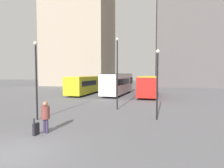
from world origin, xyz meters
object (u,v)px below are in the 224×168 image
(suitcase, at_px, (36,129))
(lamp_post_1, at_px, (117,68))
(bus_0, at_px, (85,85))
(traveler, at_px, (45,114))
(lamp_post_2, at_px, (157,78))
(lamp_post_0, at_px, (36,74))
(bus_2, at_px, (148,85))
(bus_1, at_px, (118,83))

(suitcase, height_order, lamp_post_1, lamp_post_1)
(bus_0, height_order, suitcase, bus_0)
(bus_0, relative_size, traveler, 5.23)
(lamp_post_1, xyz_separation_m, lamp_post_2, (3.47, -2.94, -0.81))
(lamp_post_2, bearing_deg, lamp_post_0, -166.93)
(traveler, xyz_separation_m, suitcase, (-0.32, -0.41, -0.72))
(bus_2, xyz_separation_m, lamp_post_0, (-7.48, -15.67, 1.69))
(lamp_post_1, bearing_deg, traveler, -109.91)
(traveler, xyz_separation_m, lamp_post_2, (6.08, 4.29, 1.93))
(bus_1, height_order, lamp_post_0, lamp_post_0)
(bus_1, bearing_deg, lamp_post_1, -163.60)
(suitcase, height_order, lamp_post_0, lamp_post_0)
(lamp_post_1, bearing_deg, lamp_post_0, -134.95)
(traveler, bearing_deg, bus_1, 6.96)
(traveler, relative_size, lamp_post_2, 0.35)
(bus_0, bearing_deg, lamp_post_2, -139.53)
(bus_0, distance_m, lamp_post_0, 15.86)
(bus_2, relative_size, traveler, 5.58)
(bus_0, distance_m, bus_2, 10.04)
(traveler, distance_m, lamp_post_2, 7.69)
(suitcase, bearing_deg, lamp_post_1, -12.28)
(lamp_post_0, bearing_deg, bus_0, 99.32)
(bus_0, bearing_deg, bus_1, -81.92)
(bus_1, xyz_separation_m, bus_2, (4.67, -0.47, -0.20))
(lamp_post_2, bearing_deg, lamp_post_1, 139.73)
(suitcase, distance_m, lamp_post_0, 4.47)
(suitcase, relative_size, lamp_post_2, 0.19)
(bus_1, bearing_deg, traveler, -175.66)
(bus_1, relative_size, bus_2, 1.03)
(bus_2, relative_size, lamp_post_1, 1.51)
(bus_0, bearing_deg, suitcase, -164.41)
(lamp_post_0, xyz_separation_m, lamp_post_1, (4.86, 4.87, 0.52))
(bus_1, distance_m, suitcase, 18.99)
(suitcase, bearing_deg, bus_1, 6.04)
(lamp_post_0, bearing_deg, bus_2, 64.48)
(bus_2, bearing_deg, suitcase, 165.17)
(bus_2, distance_m, suitcase, 19.30)
(bus_0, relative_size, lamp_post_1, 1.42)
(lamp_post_0, bearing_deg, lamp_post_2, 13.07)
(bus_1, xyz_separation_m, traveler, (-0.57, -18.50, -0.74))
(bus_0, height_order, lamp_post_0, lamp_post_0)
(bus_0, xyz_separation_m, lamp_post_0, (2.55, -15.56, 1.72))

